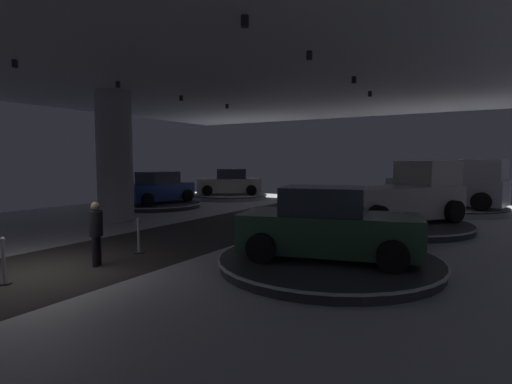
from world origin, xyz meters
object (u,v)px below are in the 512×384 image
at_px(display_platform_mid_right, 328,261).
at_px(display_platform_deep_left, 229,196).
at_px(display_car_deep_left, 229,183).
at_px(pickup_truck_deep_right, 452,187).
at_px(pickup_truck_far_right, 401,197).
at_px(display_car_far_left, 156,189).
at_px(visitor_walking_near, 96,230).
at_px(display_car_mid_right, 328,226).
at_px(display_platform_deep_right, 445,208).
at_px(display_platform_far_left, 156,205).
at_px(column_left, 115,157).
at_px(display_platform_far_right, 393,225).

bearing_deg(display_platform_mid_right, display_platform_deep_left, 132.56).
distance_m(display_platform_mid_right, display_car_deep_left, 17.61).
relative_size(pickup_truck_deep_right, pickup_truck_far_right, 1.00).
bearing_deg(display_car_far_left, visitor_walking_near, -51.91).
xyz_separation_m(display_car_mid_right, display_platform_deep_left, (-11.87, 12.97, -0.86)).
height_order(display_car_far_left, display_platform_deep_left, display_car_far_left).
bearing_deg(display_platform_deep_right, display_platform_mid_right, -95.87).
height_order(display_platform_far_left, display_car_deep_left, display_car_deep_left).
relative_size(column_left, display_car_far_left, 1.27).
xyz_separation_m(display_car_far_left, display_platform_deep_left, (0.62, 6.08, -0.85)).
height_order(display_platform_far_left, display_platform_far_right, display_platform_far_right).
xyz_separation_m(pickup_truck_deep_right, display_platform_far_right, (-1.47, -6.30, -1.10)).
relative_size(display_platform_mid_right, display_car_deep_left, 1.21).
distance_m(display_platform_deep_right, display_platform_deep_left, 13.22).
xyz_separation_m(display_platform_far_left, display_platform_deep_left, (0.62, 6.12, 0.02)).
xyz_separation_m(display_platform_far_left, pickup_truck_far_right, (12.86, -0.06, 1.06)).
bearing_deg(pickup_truck_far_right, display_car_far_left, 179.61).
xyz_separation_m(display_car_mid_right, pickup_truck_far_right, (0.37, 6.79, 0.18)).
bearing_deg(display_car_deep_left, display_platform_far_left, -96.01).
height_order(display_platform_deep_right, visitor_walking_near, visitor_walking_near).
bearing_deg(display_platform_deep_left, display_platform_mid_right, -47.44).
xyz_separation_m(display_platform_mid_right, display_car_mid_right, (-0.03, -0.01, 0.88)).
height_order(column_left, display_platform_far_right, column_left).
distance_m(display_platform_mid_right, pickup_truck_far_right, 6.88).
distance_m(display_car_far_left, visitor_walking_near, 12.30).
height_order(display_platform_mid_right, display_car_deep_left, display_car_deep_left).
distance_m(pickup_truck_deep_right, display_platform_far_right, 6.56).
height_order(display_platform_deep_left, pickup_truck_far_right, pickup_truck_far_right).
distance_m(display_platform_far_left, display_car_far_left, 0.87).
bearing_deg(display_platform_far_right, column_left, -159.50).
xyz_separation_m(pickup_truck_deep_right, display_car_deep_left, (-13.51, 0.16, -0.19)).
bearing_deg(display_platform_deep_right, pickup_truck_far_right, -99.13).
bearing_deg(display_car_mid_right, display_platform_deep_left, 132.47).
distance_m(display_car_mid_right, display_platform_far_right, 6.59).
height_order(display_car_mid_right, display_platform_deep_right, display_car_mid_right).
bearing_deg(display_platform_deep_right, display_platform_far_right, -100.31).
xyz_separation_m(display_platform_mid_right, display_car_deep_left, (-11.87, 12.98, 0.91)).
bearing_deg(display_platform_far_left, visitor_walking_near, -51.81).
bearing_deg(display_platform_mid_right, display_platform_far_right, 88.53).
distance_m(display_car_far_left, display_platform_mid_right, 14.31).
relative_size(display_platform_far_left, display_platform_mid_right, 0.90).
bearing_deg(pickup_truck_far_right, display_car_deep_left, 153.13).
distance_m(column_left, display_car_far_left, 5.09).
relative_size(column_left, display_platform_deep_right, 0.97).
distance_m(display_car_deep_left, visitor_walking_near, 17.24).
xyz_separation_m(display_car_far_left, visitor_walking_near, (7.59, -9.68, -0.11)).
height_order(column_left, visitor_walking_near, column_left).
distance_m(pickup_truck_deep_right, display_platform_deep_left, 13.58).
relative_size(display_platform_far_left, pickup_truck_far_right, 0.87).
height_order(display_car_mid_right, display_platform_deep_left, display_car_mid_right).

